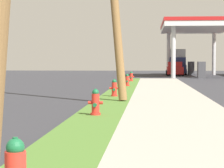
% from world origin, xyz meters
% --- Properties ---
extents(fire_hydrant_second, '(0.42, 0.38, 0.74)m').
position_xyz_m(fire_hydrant_second, '(0.63, 11.19, 0.45)').
color(fire_hydrant_second, red).
rests_on(fire_hydrant_second, grass_verge).
extents(fire_hydrant_third, '(0.42, 0.37, 0.74)m').
position_xyz_m(fire_hydrant_third, '(0.65, 18.39, 0.45)').
color(fire_hydrant_third, red).
rests_on(fire_hydrant_third, grass_verge).
extents(fire_hydrant_fourth, '(0.42, 0.37, 0.74)m').
position_xyz_m(fire_hydrant_fourth, '(0.83, 26.89, 0.45)').
color(fire_hydrant_fourth, red).
rests_on(fire_hydrant_fourth, grass_verge).
extents(fire_hydrant_fifth, '(0.42, 0.38, 0.74)m').
position_xyz_m(fire_hydrant_fifth, '(0.82, 33.99, 0.45)').
color(fire_hydrant_fifth, red).
rests_on(fire_hydrant_fifth, grass_verge).
extents(car_red_by_near_pump, '(2.00, 4.53, 1.57)m').
position_xyz_m(car_red_by_near_pump, '(5.14, 53.05, 0.72)').
color(car_red_by_near_pump, red).
rests_on(car_red_by_near_pump, ground).
extents(truck_navy_at_forecourt, '(2.26, 6.44, 3.11)m').
position_xyz_m(truck_navy_at_forecourt, '(5.65, 57.20, 1.49)').
color(truck_navy_at_forecourt, navy).
rests_on(truck_navy_at_forecourt, ground).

